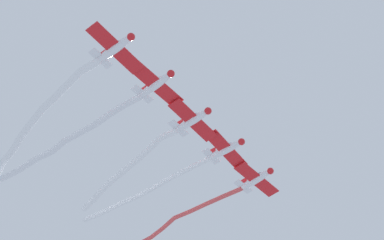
# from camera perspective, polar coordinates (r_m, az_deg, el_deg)

# --- Properties ---
(airplane_lead) EXTENTS (5.96, 7.73, 1.92)m
(airplane_lead) POSITION_cam_1_polar(r_m,az_deg,el_deg) (65.26, -7.57, 7.05)
(airplane_lead) COLOR white
(smoke_trail_lead) EXTENTS (22.24, 14.88, 2.09)m
(smoke_trail_lead) POSITION_cam_1_polar(r_m,az_deg,el_deg) (74.35, -15.02, -0.04)
(smoke_trail_lead) COLOR white
(airplane_left_wing) EXTENTS (5.94, 7.66, 1.92)m
(airplane_left_wing) POSITION_cam_1_polar(r_m,az_deg,el_deg) (68.15, -3.56, 3.53)
(airplane_left_wing) COLOR white
(smoke_trail_left_wing) EXTENTS (23.07, 7.67, 1.95)m
(smoke_trail_left_wing) POSITION_cam_1_polar(r_m,az_deg,el_deg) (74.75, -12.26, -2.01)
(smoke_trail_left_wing) COLOR white
(airplane_right_wing) EXTENTS (5.96, 7.73, 1.92)m
(airplane_right_wing) POSITION_cam_1_polar(r_m,az_deg,el_deg) (71.12, 0.08, -0.01)
(airplane_right_wing) COLOR white
(smoke_trail_right_wing) EXTENTS (17.37, 10.01, 2.02)m
(smoke_trail_right_wing) POSITION_cam_1_polar(r_m,az_deg,el_deg) (76.70, -6.69, -5.04)
(smoke_trail_right_wing) COLOR white
(airplane_slot) EXTENTS (5.96, 7.78, 1.92)m
(airplane_slot) POSITION_cam_1_polar(r_m,az_deg,el_deg) (75.03, 3.38, -2.92)
(airplane_slot) COLOR white
(smoke_trail_slot) EXTENTS (20.89, 6.33, 1.57)m
(smoke_trail_slot) POSITION_cam_1_polar(r_m,az_deg,el_deg) (80.21, -4.66, -7.02)
(smoke_trail_slot) COLOR white
(airplane_trail) EXTENTS (5.93, 7.64, 1.92)m
(airplane_trail) POSITION_cam_1_polar(r_m,az_deg,el_deg) (78.92, 6.38, -5.83)
(airplane_trail) COLOR white
(smoke_trail_trail) EXTENTS (21.95, 11.87, 3.06)m
(smoke_trail_trail) POSITION_cam_1_polar(r_m,az_deg,el_deg) (87.05, -1.32, -9.85)
(smoke_trail_trail) COLOR #DB4C4C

